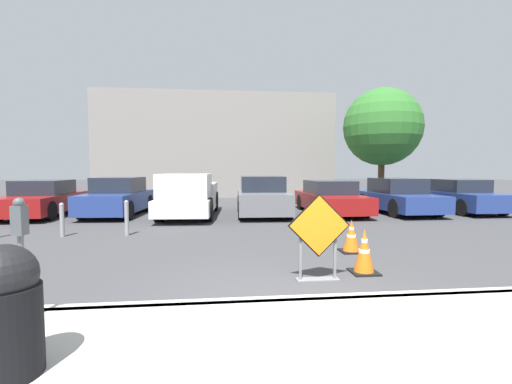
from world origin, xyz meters
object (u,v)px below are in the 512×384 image
trash_bin (5,310)px  traffic_cone_second (351,236)px  bollard_second (62,219)px  road_closed_sign (319,234)px  parked_car_sixth (460,197)px  pickup_truck (189,197)px  parked_car_fifth (398,197)px  bollard_nearest (127,217)px  parked_car_fourth (330,198)px  parked_car_third (262,197)px  traffic_cone_nearest (364,252)px  parked_car_nearest (43,199)px  parked_car_second (119,198)px  parking_meter (20,238)px

trash_bin → traffic_cone_second: bearing=43.2°
bollard_second → road_closed_sign: bearing=-36.5°
parked_car_sixth → pickup_truck: bearing=2.0°
parked_car_fifth → bollard_nearest: (-9.76, -3.82, -0.16)m
road_closed_sign → parked_car_sixth: (8.49, 8.12, -0.12)m
parked_car_fourth → parked_car_sixth: (5.61, -0.11, 0.01)m
parked_car_third → bollard_second: parked_car_third is taller
pickup_truck → parked_car_fifth: size_ratio=1.18×
traffic_cone_nearest → parked_car_nearest: 12.43m
pickup_truck → trash_bin: pickup_truck is taller
trash_bin → parked_car_fifth: bearing=49.5°
traffic_cone_nearest → parked_car_fifth: parked_car_fifth is taller
traffic_cone_nearest → parked_car_third: (-0.82, 7.65, 0.33)m
traffic_cone_second → parked_car_fifth: (4.43, 6.25, 0.32)m
bollard_nearest → parked_car_fourth: bearing=29.9°
parked_car_fifth → traffic_cone_nearest: bearing=57.3°
parked_car_nearest → parked_car_fourth: parked_car_nearest is taller
parked_car_nearest → trash_bin: 12.17m
parked_car_second → parked_car_fifth: size_ratio=0.99×
parked_car_fourth → bollard_second: size_ratio=5.15×
traffic_cone_nearest → traffic_cone_second: 1.52m
traffic_cone_second → pickup_truck: bearing=123.8°
parked_car_second → parked_car_sixth: parked_car_second is taller
parked_car_third → bollard_second: size_ratio=4.50×
pickup_truck → parking_meter: size_ratio=3.83×
parked_car_second → parked_car_sixth: 14.02m
road_closed_sign → parking_meter: 3.94m
traffic_cone_nearest → traffic_cone_second: (0.36, 1.48, -0.03)m
parked_car_nearest → parked_car_second: bearing=177.2°
traffic_cone_nearest → trash_bin: 4.99m
parked_car_third → bollard_second: (-5.82, -3.75, -0.22)m
parked_car_nearest → parked_car_sixth: bearing=176.3°
road_closed_sign → parked_car_third: (0.08, 7.98, -0.06)m
parked_car_fifth → parking_meter: size_ratio=3.24×
pickup_truck → parked_car_nearest: bearing=-5.7°
parked_car_second → parked_car_fifth: parked_car_second is taller
traffic_cone_nearest → parked_car_fifth: 9.09m
parked_car_fifth → trash_bin: parked_car_fifth is taller
road_closed_sign → traffic_cone_nearest: (0.90, 0.33, -0.39)m
parked_car_third → bollard_second: 6.92m
parked_car_fifth → parking_meter: bearing=44.4°
traffic_cone_second → parked_car_nearest: (-9.59, 6.83, 0.30)m
parked_car_third → bollard_second: bearing=35.2°
pickup_truck → parking_meter: (-0.94, -9.17, 0.31)m
parked_car_second → parked_car_sixth: bearing=-178.1°
parked_car_fifth → trash_bin: bearing=48.6°
parked_car_third → parked_car_sixth: parked_car_third is taller
parked_car_nearest → trash_bin: parked_car_nearest is taller
traffic_cone_nearest → pickup_truck: size_ratio=0.15×
parked_car_second → parked_car_third: 5.64m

